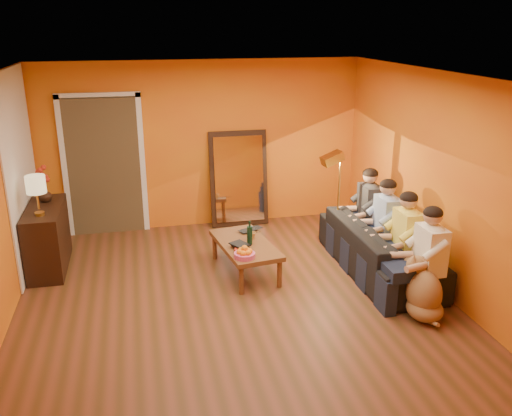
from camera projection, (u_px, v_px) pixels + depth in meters
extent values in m
cube|color=brown|center=(236.00, 305.00, 6.33)|extent=(5.00, 5.50, 0.00)
cube|color=white|center=(233.00, 77.00, 5.47)|extent=(5.00, 5.50, 0.00)
cube|color=#CC5118|center=(202.00, 145.00, 8.43)|extent=(5.00, 0.00, 2.60)
cube|color=#CC5118|center=(442.00, 184.00, 6.42)|extent=(0.00, 5.50, 2.60)
cube|color=white|center=(21.00, 171.00, 6.99)|extent=(0.02, 1.90, 2.58)
cube|color=#3F2D19|center=(105.00, 165.00, 8.28)|extent=(1.06, 0.30, 2.10)
cube|color=white|center=(65.00, 169.00, 8.05)|extent=(0.08, 0.06, 2.20)
cube|color=white|center=(143.00, 165.00, 8.28)|extent=(0.08, 0.06, 2.20)
cube|color=white|center=(97.00, 95.00, 7.82)|extent=(1.22, 0.06, 0.08)
cube|color=black|center=(239.00, 179.00, 8.61)|extent=(0.92, 0.27, 1.51)
cube|color=white|center=(239.00, 179.00, 8.58)|extent=(0.78, 0.21, 1.35)
cube|color=black|center=(47.00, 238.00, 7.15)|extent=(0.44, 1.18, 0.85)
imported|color=black|center=(379.00, 248.00, 7.09)|extent=(2.24, 0.87, 0.65)
cylinder|color=black|center=(250.00, 233.00, 6.92)|extent=(0.07, 0.07, 0.31)
imported|color=#B27F3F|center=(252.00, 235.00, 7.13)|extent=(0.10, 0.10, 0.09)
imported|color=black|center=(253.00, 231.00, 7.36)|extent=(0.41, 0.35, 0.03)
imported|color=black|center=(234.00, 249.00, 6.78)|extent=(0.22, 0.28, 0.02)
imported|color=#B22714|center=(235.00, 247.00, 6.78)|extent=(0.23, 0.27, 0.02)
imported|color=black|center=(234.00, 246.00, 6.76)|extent=(0.28, 0.30, 0.02)
imported|color=black|center=(45.00, 195.00, 7.21)|extent=(0.18, 0.18, 0.19)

